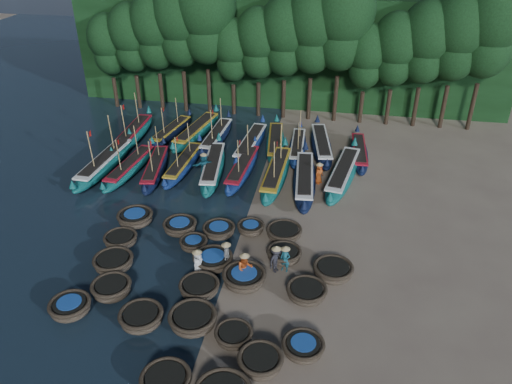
% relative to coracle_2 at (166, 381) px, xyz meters
% --- Properties ---
extents(ground, '(120.00, 120.00, 0.00)m').
position_rel_coracle_2_xyz_m(ground, '(0.78, 10.09, -0.44)').
color(ground, '#7C6F5B').
rests_on(ground, ground).
extents(foliage_wall, '(40.00, 3.00, 10.00)m').
position_rel_coracle_2_xyz_m(foliage_wall, '(0.78, 33.59, 4.56)').
color(foliage_wall, black).
rests_on(foliage_wall, ground).
extents(coracle_2, '(2.11, 2.11, 0.77)m').
position_rel_coracle_2_xyz_m(coracle_2, '(0.00, 0.00, 0.00)').
color(coracle_2, '#4B3E2F').
rests_on(coracle_2, ground).
extents(coracle_4, '(1.98, 1.98, 0.79)m').
position_rel_coracle_2_xyz_m(coracle_4, '(3.58, 1.63, 0.02)').
color(coracle_4, '#4B3E2F').
rests_on(coracle_4, ground).
extents(coracle_5, '(2.02, 2.02, 0.77)m').
position_rel_coracle_2_xyz_m(coracle_5, '(-5.87, 3.26, 0.01)').
color(coracle_5, '#4B3E2F').
rests_on(coracle_5, ground).
extents(coracle_6, '(2.32, 2.32, 0.80)m').
position_rel_coracle_2_xyz_m(coracle_6, '(-2.28, 3.18, 0.02)').
color(coracle_6, '#4B3E2F').
rests_on(coracle_6, ground).
extents(coracle_7, '(2.46, 2.46, 0.81)m').
position_rel_coracle_2_xyz_m(coracle_7, '(0.11, 3.48, 0.03)').
color(coracle_7, '#4B3E2F').
rests_on(coracle_7, ground).
extents(coracle_8, '(1.87, 1.87, 0.65)m').
position_rel_coracle_2_xyz_m(coracle_8, '(2.15, 2.93, -0.06)').
color(coracle_8, '#4B3E2F').
rests_on(coracle_8, ground).
extents(coracle_9, '(2.02, 2.02, 0.67)m').
position_rel_coracle_2_xyz_m(coracle_9, '(5.26, 2.79, -0.05)').
color(coracle_9, '#4B3E2F').
rests_on(coracle_9, ground).
extents(coracle_10, '(2.55, 2.55, 0.77)m').
position_rel_coracle_2_xyz_m(coracle_10, '(-5.26, 6.83, 0.00)').
color(coracle_10, '#4B3E2F').
rests_on(coracle_10, ground).
extents(coracle_11, '(2.03, 2.03, 0.82)m').
position_rel_coracle_2_xyz_m(coracle_11, '(-4.47, 4.82, 0.03)').
color(coracle_11, '#4B3E2F').
rests_on(coracle_11, ground).
extents(coracle_12, '(2.30, 2.30, 0.69)m').
position_rel_coracle_2_xyz_m(coracle_12, '(-0.22, 5.73, -0.04)').
color(coracle_12, '#4B3E2F').
rests_on(coracle_12, ground).
extents(coracle_13, '(2.65, 2.65, 0.85)m').
position_rel_coracle_2_xyz_m(coracle_13, '(1.88, 6.73, 0.05)').
color(coracle_13, '#4B3E2F').
rests_on(coracle_13, ground).
extents(coracle_14, '(2.47, 2.47, 0.71)m').
position_rel_coracle_2_xyz_m(coracle_14, '(5.10, 6.33, -0.03)').
color(coracle_14, '#4B3E2F').
rests_on(coracle_14, ground).
extents(coracle_15, '(2.21, 2.21, 0.68)m').
position_rel_coracle_2_xyz_m(coracle_15, '(-5.76, 8.92, -0.05)').
color(coracle_15, '#4B3E2F').
rests_on(coracle_15, ground).
extents(coracle_16, '(1.63, 1.63, 0.65)m').
position_rel_coracle_2_xyz_m(coracle_16, '(-1.55, 9.30, -0.06)').
color(coracle_16, '#4B3E2F').
rests_on(coracle_16, ground).
extents(coracle_17, '(2.19, 2.19, 0.74)m').
position_rel_coracle_2_xyz_m(coracle_17, '(-0.08, 7.96, -0.01)').
color(coracle_17, '#4B3E2F').
rests_on(coracle_17, ground).
extents(coracle_18, '(2.26, 2.26, 0.73)m').
position_rel_coracle_2_xyz_m(coracle_18, '(3.62, 9.12, -0.02)').
color(coracle_18, '#4B3E2F').
rests_on(coracle_18, ground).
extents(coracle_19, '(2.42, 2.42, 0.78)m').
position_rel_coracle_2_xyz_m(coracle_19, '(6.32, 8.16, 0.01)').
color(coracle_19, '#4B3E2F').
rests_on(coracle_19, ground).
extents(coracle_20, '(2.20, 2.20, 0.83)m').
position_rel_coracle_2_xyz_m(coracle_20, '(-5.73, 11.08, 0.04)').
color(coracle_20, '#4B3E2F').
rests_on(coracle_20, ground).
extents(coracle_21, '(2.29, 2.29, 0.74)m').
position_rel_coracle_2_xyz_m(coracle_21, '(-2.81, 10.74, -0.01)').
color(coracle_21, '#4B3E2F').
rests_on(coracle_21, ground).
extents(coracle_22, '(2.01, 2.01, 0.67)m').
position_rel_coracle_2_xyz_m(coracle_22, '(-0.45, 10.83, -0.05)').
color(coracle_22, '#4B3E2F').
rests_on(coracle_22, ground).
extents(coracle_23, '(1.71, 1.71, 0.64)m').
position_rel_coracle_2_xyz_m(coracle_23, '(1.34, 11.40, -0.07)').
color(coracle_23, '#4B3E2F').
rests_on(coracle_23, ground).
extents(coracle_24, '(2.17, 2.17, 0.70)m').
position_rel_coracle_2_xyz_m(coracle_24, '(3.36, 11.24, -0.04)').
color(coracle_24, '#4B3E2F').
rests_on(coracle_24, ground).
extents(long_boat_0, '(2.00, 9.05, 3.85)m').
position_rel_coracle_2_xyz_m(long_boat_0, '(-10.60, 17.42, 0.17)').
color(long_boat_0, '#10605A').
rests_on(long_boat_0, ground).
extents(long_boat_1, '(2.07, 7.79, 3.32)m').
position_rel_coracle_2_xyz_m(long_boat_1, '(-8.61, 17.29, 0.09)').
color(long_boat_1, '#10605A').
rests_on(long_boat_1, ground).
extents(long_boat_2, '(2.60, 7.67, 3.30)m').
position_rel_coracle_2_xyz_m(long_boat_2, '(-6.77, 17.46, 0.09)').
color(long_boat_2, black).
rests_on(long_boat_2, ground).
extents(long_boat_3, '(1.73, 7.77, 3.30)m').
position_rel_coracle_2_xyz_m(long_boat_3, '(-4.94, 18.45, 0.09)').
color(long_boat_3, navy).
rests_on(long_boat_3, ground).
extents(long_boat_4, '(2.62, 8.58, 1.52)m').
position_rel_coracle_2_xyz_m(long_boat_4, '(-2.68, 18.20, 0.14)').
color(long_boat_4, '#10605A').
rests_on(long_boat_4, ground).
extents(long_boat_5, '(1.86, 8.09, 3.44)m').
position_rel_coracle_2_xyz_m(long_boat_5, '(-0.57, 18.48, 0.11)').
color(long_boat_5, navy).
rests_on(long_boat_5, ground).
extents(long_boat_6, '(1.77, 8.95, 3.80)m').
position_rel_coracle_2_xyz_m(long_boat_6, '(1.92, 18.02, 0.16)').
color(long_boat_6, '#10605A').
rests_on(long_boat_6, ground).
extents(long_boat_7, '(2.23, 8.88, 1.57)m').
position_rel_coracle_2_xyz_m(long_boat_7, '(3.96, 17.49, 0.16)').
color(long_boat_7, black).
rests_on(long_boat_7, ground).
extents(long_boat_8, '(3.08, 9.03, 1.61)m').
position_rel_coracle_2_xyz_m(long_boat_8, '(6.54, 18.79, 0.17)').
color(long_boat_8, '#10605A').
rests_on(long_boat_8, ground).
extents(long_boat_9, '(1.78, 8.85, 3.76)m').
position_rel_coracle_2_xyz_m(long_boat_9, '(-10.60, 22.66, 0.16)').
color(long_boat_9, '#10605A').
rests_on(long_boat_9, ground).
extents(long_boat_10, '(2.44, 7.20, 3.10)m').
position_rel_coracle_2_xyz_m(long_boat_10, '(-7.76, 24.04, 0.05)').
color(long_boat_10, black).
rests_on(long_boat_10, ground).
extents(long_boat_11, '(2.89, 8.68, 1.55)m').
position_rel_coracle_2_xyz_m(long_boat_11, '(-5.62, 24.23, 0.15)').
color(long_boat_11, '#10605A').
rests_on(long_boat_11, ground).
extents(long_boat_12, '(1.75, 8.08, 3.44)m').
position_rel_coracle_2_xyz_m(long_boat_12, '(-3.75, 23.54, 0.11)').
color(long_boat_12, black).
rests_on(long_boat_12, ground).
extents(long_boat_13, '(2.10, 8.54, 1.51)m').
position_rel_coracle_2_xyz_m(long_boat_13, '(-0.75, 22.59, 0.13)').
color(long_boat_13, navy).
rests_on(long_boat_13, ground).
extents(long_boat_14, '(2.33, 8.15, 1.44)m').
position_rel_coracle_2_xyz_m(long_boat_14, '(1.13, 23.21, 0.11)').
color(long_boat_14, '#10605A').
rests_on(long_boat_14, ground).
extents(long_boat_15, '(1.60, 7.41, 3.15)m').
position_rel_coracle_2_xyz_m(long_boat_15, '(2.94, 22.83, 0.06)').
color(long_boat_15, navy).
rests_on(long_boat_15, ground).
extents(long_boat_16, '(2.76, 8.49, 1.51)m').
position_rel_coracle_2_xyz_m(long_boat_16, '(4.76, 23.35, 0.14)').
color(long_boat_16, black).
rests_on(long_boat_16, ground).
extents(long_boat_17, '(1.67, 7.45, 1.31)m').
position_rel_coracle_2_xyz_m(long_boat_17, '(7.68, 22.65, 0.06)').
color(long_boat_17, black).
rests_on(long_boat_17, ground).
extents(fisherman_0, '(0.65, 0.84, 1.73)m').
position_rel_coracle_2_xyz_m(fisherman_0, '(-0.67, 7.14, 0.40)').
color(fisherman_0, silver).
rests_on(fisherman_0, ground).
extents(fisherman_1, '(0.62, 0.52, 1.70)m').
position_rel_coracle_2_xyz_m(fisherman_1, '(3.77, 8.28, 0.43)').
color(fisherman_1, '#175162').
rests_on(fisherman_1, ground).
extents(fisherman_2, '(0.98, 0.87, 1.88)m').
position_rel_coracle_2_xyz_m(fisherman_2, '(1.83, 7.09, 0.45)').
color(fisherman_2, '#B84818').
rests_on(fisherman_2, ground).
extents(fisherman_3, '(1.01, 1.15, 1.74)m').
position_rel_coracle_2_xyz_m(fisherman_3, '(3.32, 8.13, 0.38)').
color(fisherman_3, black).
rests_on(fisherman_3, ground).
extents(fisherman_4, '(0.52, 0.90, 1.69)m').
position_rel_coracle_2_xyz_m(fisherman_4, '(0.64, 8.10, 0.38)').
color(fisherman_4, silver).
rests_on(fisherman_4, ground).
extents(fisherman_5, '(1.69, 1.35, 2.00)m').
position_rel_coracle_2_xyz_m(fisherman_5, '(-3.20, 17.74, 0.49)').
color(fisherman_5, '#175162').
rests_on(fisherman_5, ground).
extents(fisherman_6, '(0.80, 0.87, 1.69)m').
position_rel_coracle_2_xyz_m(fisherman_6, '(4.90, 18.25, 0.38)').
color(fisherman_6, '#B84818').
rests_on(fisherman_6, ground).
extents(tree_0, '(3.68, 3.68, 8.68)m').
position_rel_coracle_2_xyz_m(tree_0, '(-15.22, 30.09, 5.53)').
color(tree_0, black).
rests_on(tree_0, ground).
extents(tree_1, '(4.09, 4.09, 9.65)m').
position_rel_coracle_2_xyz_m(tree_1, '(-12.92, 30.09, 6.21)').
color(tree_1, black).
rests_on(tree_1, ground).
extents(tree_2, '(4.51, 4.51, 10.63)m').
position_rel_coracle_2_xyz_m(tree_2, '(-10.62, 30.09, 6.88)').
color(tree_2, black).
rests_on(tree_2, ground).
extents(tree_3, '(4.92, 4.92, 11.60)m').
position_rel_coracle_2_xyz_m(tree_3, '(-8.32, 30.09, 7.56)').
color(tree_3, black).
rests_on(tree_3, ground).
extents(tree_4, '(5.34, 5.34, 12.58)m').
position_rel_coracle_2_xyz_m(tree_4, '(-6.02, 30.09, 8.23)').
color(tree_4, black).
rests_on(tree_4, ground).
extents(tree_5, '(3.68, 3.68, 8.68)m').
position_rel_coracle_2_xyz_m(tree_5, '(-3.72, 30.09, 5.53)').
color(tree_5, black).
rests_on(tree_5, ground).
extents(tree_6, '(4.09, 4.09, 9.65)m').
position_rel_coracle_2_xyz_m(tree_6, '(-1.42, 30.09, 6.21)').
color(tree_6, black).
rests_on(tree_6, ground).
extents(tree_7, '(4.51, 4.51, 10.63)m').
position_rel_coracle_2_xyz_m(tree_7, '(0.88, 30.09, 6.88)').
color(tree_7, black).
rests_on(tree_7, ground).
extents(tree_8, '(4.92, 4.92, 11.60)m').
position_rel_coracle_2_xyz_m(tree_8, '(3.18, 30.09, 7.56)').
color(tree_8, black).
rests_on(tree_8, ground).
extents(tree_9, '(5.34, 5.34, 12.58)m').
position_rel_coracle_2_xyz_m(tree_9, '(5.48, 30.09, 8.23)').
color(tree_9, black).
rests_on(tree_9, ground).
extents(tree_10, '(3.68, 3.68, 8.68)m').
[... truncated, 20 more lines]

